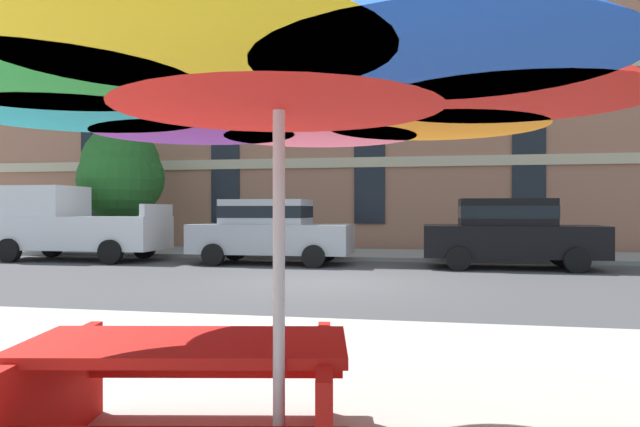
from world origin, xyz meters
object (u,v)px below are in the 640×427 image
(patio_umbrella, at_px, (279,68))
(picnic_table, at_px, (186,390))
(street_tree_left, at_px, (122,173))
(pickup_white, at_px, (72,226))
(sedan_black, at_px, (509,231))
(sedan_silver, at_px, (270,230))

(patio_umbrella, height_order, picnic_table, patio_umbrella)
(street_tree_left, distance_m, patio_umbrella, 18.43)
(street_tree_left, xyz_separation_m, picnic_table, (9.15, -15.31, -2.27))
(pickup_white, xyz_separation_m, sedan_black, (12.43, -0.00, -0.08))
(sedan_silver, distance_m, street_tree_left, 7.02)
(street_tree_left, bearing_deg, sedan_black, -13.15)
(pickup_white, bearing_deg, patio_umbrella, -52.56)
(pickup_white, relative_size, sedan_silver, 1.16)
(pickup_white, xyz_separation_m, picnic_table, (9.10, -12.40, -0.54))
(sedan_black, xyz_separation_m, street_tree_left, (-12.48, 2.91, 1.80))
(sedan_silver, relative_size, street_tree_left, 1.00)
(sedan_silver, distance_m, picnic_table, 12.77)
(sedan_silver, height_order, sedan_black, same)
(street_tree_left, relative_size, patio_umbrella, 1.28)
(pickup_white, distance_m, picnic_table, 15.39)
(sedan_silver, bearing_deg, street_tree_left, 154.55)
(patio_umbrella, distance_m, picnic_table, 1.85)
(sedan_silver, relative_size, sedan_black, 1.00)
(street_tree_left, bearing_deg, pickup_white, -89.05)
(sedan_black, bearing_deg, picnic_table, -105.01)
(sedan_silver, bearing_deg, patio_umbrella, -73.97)
(pickup_white, xyz_separation_m, street_tree_left, (-0.05, 2.91, 1.73))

